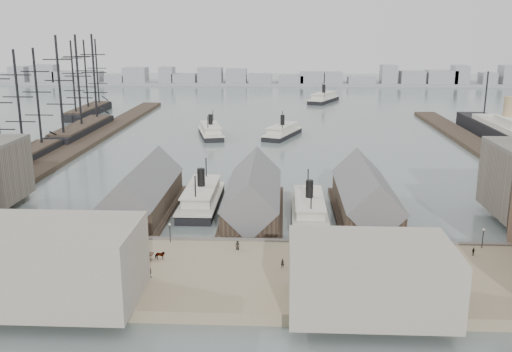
# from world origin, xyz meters

# --- Properties ---
(ground) EXTENTS (900.00, 900.00, 0.00)m
(ground) POSITION_xyz_m (0.00, 0.00, 0.00)
(ground) COLOR slate
(ground) RESTS_ON ground
(quay) EXTENTS (180.00, 30.00, 2.00)m
(quay) POSITION_xyz_m (0.00, -20.00, 1.00)
(quay) COLOR #87775B
(quay) RESTS_ON ground
(seawall) EXTENTS (180.00, 1.20, 2.30)m
(seawall) POSITION_xyz_m (0.00, -5.20, 1.15)
(seawall) COLOR #59544C
(seawall) RESTS_ON ground
(west_wharf) EXTENTS (10.00, 220.00, 1.60)m
(west_wharf) POSITION_xyz_m (-68.00, 100.00, 0.80)
(west_wharf) COLOR #2D231C
(west_wharf) RESTS_ON ground
(east_wharf) EXTENTS (10.00, 180.00, 1.60)m
(east_wharf) POSITION_xyz_m (78.00, 90.00, 0.80)
(east_wharf) COLOR #2D231C
(east_wharf) RESTS_ON ground
(ferry_shed_west) EXTENTS (14.00, 42.00, 12.60)m
(ferry_shed_west) POSITION_xyz_m (-26.00, 16.88, 4.64)
(ferry_shed_west) COLOR #2D231C
(ferry_shed_west) RESTS_ON ground
(ferry_shed_center) EXTENTS (14.00, 42.00, 12.60)m
(ferry_shed_center) POSITION_xyz_m (0.00, 16.88, 4.64)
(ferry_shed_center) COLOR #2D231C
(ferry_shed_center) RESTS_ON ground
(ferry_shed_east) EXTENTS (14.00, 42.00, 12.60)m
(ferry_shed_east) POSITION_xyz_m (26.00, 16.88, 4.64)
(ferry_shed_east) COLOR #2D231C
(ferry_shed_east) RESTS_ON ground
(street_bldg_center) EXTENTS (24.00, 16.00, 10.00)m
(street_bldg_center) POSITION_xyz_m (20.00, -32.00, 7.00)
(street_bldg_center) COLOR gray
(street_bldg_center) RESTS_ON quay
(street_bldg_west) EXTENTS (30.00, 16.00, 12.00)m
(street_bldg_west) POSITION_xyz_m (-30.00, -32.00, 8.00)
(street_bldg_west) COLOR gray
(street_bldg_west) RESTS_ON quay
(lamp_post_far_w) EXTENTS (0.44, 0.44, 3.92)m
(lamp_post_far_w) POSITION_xyz_m (-45.00, -7.00, 4.71)
(lamp_post_far_w) COLOR black
(lamp_post_far_w) RESTS_ON quay
(lamp_post_near_w) EXTENTS (0.44, 0.44, 3.92)m
(lamp_post_near_w) POSITION_xyz_m (-15.00, -7.00, 4.71)
(lamp_post_near_w) COLOR black
(lamp_post_near_w) RESTS_ON quay
(lamp_post_near_e) EXTENTS (0.44, 0.44, 3.92)m
(lamp_post_near_e) POSITION_xyz_m (15.00, -7.00, 4.71)
(lamp_post_near_e) COLOR black
(lamp_post_near_e) RESTS_ON quay
(lamp_post_far_e) EXTENTS (0.44, 0.44, 3.92)m
(lamp_post_far_e) POSITION_xyz_m (45.00, -7.00, 4.71)
(lamp_post_far_e) COLOR black
(lamp_post_far_e) RESTS_ON quay
(far_shore) EXTENTS (500.00, 40.00, 15.72)m
(far_shore) POSITION_xyz_m (-2.07, 334.14, 3.91)
(far_shore) COLOR gray
(far_shore) RESTS_ON ground
(ferry_docked_west) EXTENTS (8.61, 28.71, 10.26)m
(ferry_docked_west) POSITION_xyz_m (-13.00, 22.33, 2.40)
(ferry_docked_west) COLOR black
(ferry_docked_west) RESTS_ON ground
(ferry_docked_east) EXTENTS (8.00, 26.68, 9.53)m
(ferry_docked_east) POSITION_xyz_m (13.00, 15.27, 2.23)
(ferry_docked_east) COLOR black
(ferry_docked_east) RESTS_ON ground
(ferry_open_near) EXTENTS (14.03, 27.89, 9.55)m
(ferry_open_near) POSITION_xyz_m (-22.57, 115.73, 2.24)
(ferry_open_near) COLOR black
(ferry_open_near) RESTS_ON ground
(ferry_open_mid) EXTENTS (16.71, 27.57, 9.45)m
(ferry_open_mid) POSITION_xyz_m (6.43, 116.24, 2.21)
(ferry_open_mid) COLOR black
(ferry_open_mid) RESTS_ON ground
(ferry_open_far) EXTENTS (20.93, 32.09, 11.06)m
(ferry_open_far) POSITION_xyz_m (30.30, 228.08, 2.59)
(ferry_open_far) COLOR black
(ferry_open_far) RESTS_ON ground
(sailing_ship_near) EXTENTS (8.84, 60.87, 36.33)m
(sailing_ship_near) POSITION_xyz_m (-76.96, 58.33, 2.67)
(sailing_ship_near) COLOR black
(sailing_ship_near) RESTS_ON ground
(sailing_ship_mid) EXTENTS (9.79, 56.56, 40.24)m
(sailing_ship_mid) POSITION_xyz_m (-75.90, 116.89, 2.88)
(sailing_ship_mid) COLOR black
(sailing_ship_mid) RESTS_ON ground
(sailing_ship_far) EXTENTS (9.04, 50.20, 37.15)m
(sailing_ship_far) POSITION_xyz_m (-91.91, 172.08, 2.68)
(sailing_ship_far) COLOR black
(sailing_ship_far) RESTS_ON ground
(ocean_steamer) EXTENTS (12.12, 88.56, 17.71)m
(ocean_steamer) POSITION_xyz_m (92.00, 108.28, 3.81)
(ocean_steamer) COLOR black
(ocean_steamer) RESTS_ON ground
(horse_cart_left) EXTENTS (4.43, 3.83, 1.45)m
(horse_cart_left) POSITION_xyz_m (-31.68, -14.01, 2.77)
(horse_cart_left) COLOR black
(horse_cart_left) RESTS_ON quay
(horse_cart_center) EXTENTS (4.86, 1.51, 1.62)m
(horse_cart_center) POSITION_xyz_m (-15.97, -15.60, 2.82)
(horse_cart_center) COLOR black
(horse_cart_center) RESTS_ON quay
(horse_cart_right) EXTENTS (4.66, 1.74, 1.72)m
(horse_cart_right) POSITION_xyz_m (19.94, -24.73, 2.86)
(horse_cart_right) COLOR black
(horse_cart_right) RESTS_ON quay
(pedestrian_0) EXTENTS (0.67, 0.73, 1.64)m
(pedestrian_0) POSITION_xyz_m (-47.68, -9.24, 2.82)
(pedestrian_0) COLOR black
(pedestrian_0) RESTS_ON quay
(pedestrian_1) EXTENTS (1.03, 0.95, 1.69)m
(pedestrian_1) POSITION_xyz_m (-37.73, -17.29, 2.84)
(pedestrian_1) COLOR black
(pedestrian_1) RESTS_ON quay
(pedestrian_2) EXTENTS (0.95, 1.24, 1.70)m
(pedestrian_2) POSITION_xyz_m (-29.76, -11.69, 2.85)
(pedestrian_2) COLOR black
(pedestrian_2) RESTS_ON quay
(pedestrian_3) EXTENTS (0.49, 1.02, 1.69)m
(pedestrian_3) POSITION_xyz_m (-15.19, -23.26, 2.84)
(pedestrian_3) COLOR black
(pedestrian_3) RESTS_ON quay
(pedestrian_4) EXTENTS (1.02, 0.85, 1.80)m
(pedestrian_4) POSITION_xyz_m (-1.52, -10.16, 2.90)
(pedestrian_4) COLOR black
(pedestrian_4) RESTS_ON quay
(pedestrian_5) EXTENTS (0.64, 0.50, 1.65)m
(pedestrian_5) POSITION_xyz_m (7.01, -18.22, 2.82)
(pedestrian_5) COLOR black
(pedestrian_5) RESTS_ON quay
(pedestrian_6) EXTENTS (1.09, 1.08, 1.77)m
(pedestrian_6) POSITION_xyz_m (24.19, -8.00, 2.89)
(pedestrian_6) COLOR black
(pedestrian_6) RESTS_ON quay
(pedestrian_7) EXTENTS (0.82, 1.15, 1.62)m
(pedestrian_7) POSITION_xyz_m (28.13, -23.92, 2.81)
(pedestrian_7) COLOR black
(pedestrian_7) RESTS_ON quay
(pedestrian_8) EXTENTS (0.99, 0.77, 1.56)m
(pedestrian_8) POSITION_xyz_m (42.13, -10.85, 2.78)
(pedestrian_8) COLOR black
(pedestrian_8) RESTS_ON quay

